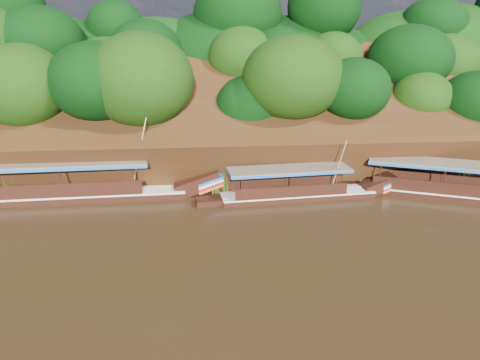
% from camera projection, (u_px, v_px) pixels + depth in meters
% --- Properties ---
extents(ground, '(160.00, 160.00, 0.00)m').
position_uv_depth(ground, '(315.00, 244.00, 26.11)').
color(ground, black).
rests_on(ground, ground).
extents(riverbank, '(120.00, 30.06, 19.40)m').
position_uv_depth(riverbank, '(261.00, 129.00, 47.07)').
color(riverbank, black).
rests_on(riverbank, ground).
extents(boat_0, '(14.98, 8.12, 6.20)m').
position_uv_depth(boat_0, '(466.00, 191.00, 32.97)').
color(boat_0, black).
rests_on(boat_0, ground).
extents(boat_1, '(13.05, 3.10, 4.72)m').
position_uv_depth(boat_1, '(307.00, 191.00, 33.20)').
color(boat_1, black).
rests_on(boat_1, ground).
extents(boat_2, '(17.61, 3.31, 7.58)m').
position_uv_depth(boat_2, '(93.00, 189.00, 33.09)').
color(boat_2, black).
rests_on(boat_2, ground).
extents(reeds, '(48.79, 2.82, 2.18)m').
position_uv_depth(reeds, '(238.00, 179.00, 34.57)').
color(reeds, '#2C6318').
rests_on(reeds, ground).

